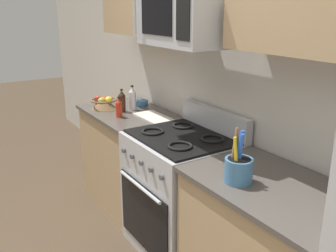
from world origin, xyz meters
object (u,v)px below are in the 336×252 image
Objects in this scene: utensil_crock at (238,168)px; fruit_basket at (104,103)px; range_oven at (181,192)px; cutting_board at (153,117)px; bottle_hot_sauce at (119,108)px; apple_loose at (98,100)px; microwave at (187,15)px; bottle_soy at (122,101)px; prep_bowl at (141,103)px; bottle_vinegar at (132,99)px.

utensil_crock reaches higher than fruit_basket.
range_oven is at bearing 7.29° from fruit_basket.
cutting_board is 2.12× the size of bottle_hot_sauce.
apple_loose reaches higher than cutting_board.
fruit_basket is at bearing -4.24° from apple_loose.
apple_loose is 0.75m from cutting_board.
microwave is 3.29× the size of bottle_soy.
apple_loose is 0.61× the size of prep_bowl.
utensil_crock is 1.79m from prep_bowl.
bottle_hot_sauce is 0.44m from prep_bowl.
apple_loose is at bearing -129.94° from prep_bowl.
utensil_crock is at bearing 0.14° from bottle_hot_sauce.
bottle_soy reaches higher than range_oven.
range_oven is at bearing -3.79° from bottle_vinegar.
apple_loose is 0.21× the size of cutting_board.
bottle_soy is (0.00, -0.11, -0.01)m from bottle_vinegar.
microwave is 1.37m from fruit_basket.
bottle_vinegar reaches higher than prep_bowl.
fruit_basket is 0.59m from cutting_board.
bottle_vinegar is at bearing 26.07° from apple_loose.
cutting_board is at bearing 171.58° from range_oven.
cutting_board is (0.54, 0.22, -0.04)m from fruit_basket.
utensil_crock is at bearing -13.05° from microwave.
microwave is 1.18m from bottle_soy.
bottle_soy reaches higher than bottle_hot_sauce.
fruit_basket is (-1.10, -0.17, -0.81)m from microwave.
fruit_basket is 0.18m from apple_loose.
bottle_vinegar is 0.11m from bottle_soy.
fruit_basket is at bearing -105.36° from prep_bowl.
utensil_crock reaches higher than apple_loose.
bottle_vinegar is at bearing 172.91° from utensil_crock.
cutting_board is 0.36m from bottle_vinegar.
range_oven is 1.37m from apple_loose.
microwave reaches higher than range_oven.
bottle_soy is (-0.34, -0.13, 0.09)m from cutting_board.
bottle_soy is (0.20, 0.09, 0.04)m from fruit_basket.
apple_loose reaches higher than prep_bowl.
microwave is at bearing 90.09° from range_oven.
range_oven reaches higher than fruit_basket.
bottle_vinegar is 1.74× the size of prep_bowl.
bottle_hot_sauce is (-0.75, -0.18, -0.77)m from microwave.
prep_bowl is at bearing 169.96° from microwave.
microwave is at bearing 13.41° from bottle_hot_sauce.
prep_bowl is at bearing 168.66° from utensil_crock.
cutting_board is 1.66× the size of bottle_vinegar.
bottle_hot_sauce is (-1.50, -0.00, 0.00)m from utensil_crock.
range_oven is at bearing -89.91° from microwave.
range_oven is at bearing 5.65° from apple_loose.
apple_loose is at bearing 179.46° from utensil_crock.
cutting_board is 0.46m from prep_bowl.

